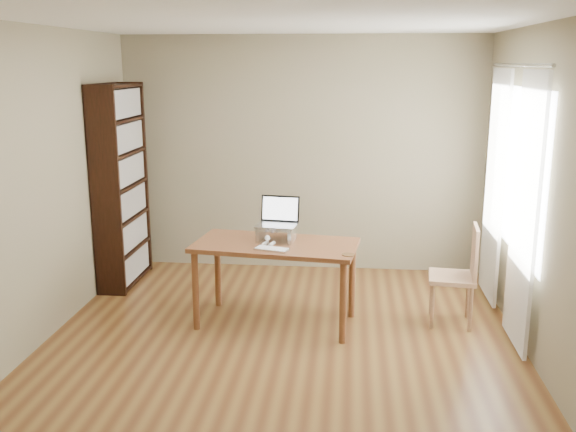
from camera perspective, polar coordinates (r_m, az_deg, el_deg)
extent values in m
cube|color=#553016|center=(5.37, -0.75, -11.98)|extent=(4.00, 4.50, 0.02)
cube|color=white|center=(4.86, -0.85, 17.15)|extent=(4.00, 4.50, 0.02)
cube|color=#827A57|center=(7.17, 1.22, 5.46)|extent=(4.00, 0.02, 2.60)
cube|color=#827A57|center=(2.80, -6.00, -7.47)|extent=(4.00, 0.02, 2.60)
cube|color=#827A57|center=(5.55, -21.92, 2.12)|extent=(0.02, 4.50, 2.60)
cube|color=#827A57|center=(5.14, 22.09, 1.26)|extent=(0.02, 4.50, 2.60)
cube|color=white|center=(5.87, 19.76, 3.87)|extent=(0.01, 1.80, 1.40)
cube|color=black|center=(6.52, -15.94, 1.91)|extent=(0.30, 0.04, 2.10)
cube|color=black|center=(7.31, -13.51, 3.26)|extent=(0.30, 0.04, 2.10)
cube|color=black|center=(6.97, -15.74, 2.63)|extent=(0.02, 0.90, 2.10)
cube|color=black|center=(7.17, -14.18, -5.40)|extent=(0.30, 0.84, 0.02)
cube|color=black|center=(7.11, -14.03, -4.12)|extent=(0.20, 0.78, 0.28)
cube|color=black|center=(7.07, -14.33, -2.79)|extent=(0.30, 0.84, 0.03)
cube|color=black|center=(7.02, -14.18, -1.47)|extent=(0.20, 0.78, 0.28)
cube|color=black|center=(6.99, -14.50, -0.11)|extent=(0.30, 0.84, 0.02)
cube|color=black|center=(6.94, -14.34, 1.25)|extent=(0.20, 0.78, 0.28)
cube|color=black|center=(6.92, -14.66, 2.63)|extent=(0.30, 0.84, 0.02)
cube|color=black|center=(6.88, -14.51, 4.02)|extent=(0.20, 0.78, 0.28)
cube|color=black|center=(6.86, -14.83, 5.41)|extent=(0.30, 0.84, 0.02)
cube|color=black|center=(6.83, -14.68, 6.83)|extent=(0.20, 0.78, 0.28)
cube|color=black|center=(6.83, -15.00, 8.24)|extent=(0.30, 0.84, 0.02)
cube|color=black|center=(6.80, -14.85, 9.67)|extent=(0.20, 0.78, 0.28)
cube|color=black|center=(6.81, -15.17, 11.09)|extent=(0.30, 0.84, 0.03)
cube|color=white|center=(5.38, 20.30, 0.29)|extent=(0.03, 0.70, 2.20)
cube|color=white|center=(6.43, 17.91, 2.52)|extent=(0.03, 0.70, 2.20)
cylinder|color=silver|center=(5.79, 19.87, 12.51)|extent=(0.03, 1.90, 0.03)
cube|color=brown|center=(5.66, -1.12, -2.61)|extent=(1.50, 0.89, 0.04)
cylinder|color=brown|center=(6.16, -6.81, -5.03)|extent=(0.06, 0.06, 0.71)
cylinder|color=brown|center=(6.02, 5.41, -5.43)|extent=(0.06, 0.06, 0.71)
cylinder|color=brown|center=(5.62, -8.10, -6.92)|extent=(0.06, 0.06, 0.71)
cylinder|color=brown|center=(5.46, 5.37, -7.42)|extent=(0.06, 0.06, 0.71)
cube|color=silver|center=(5.74, -2.47, -1.58)|extent=(0.03, 0.25, 0.12)
cube|color=silver|center=(5.70, 0.42, -1.66)|extent=(0.03, 0.25, 0.12)
cube|color=silver|center=(5.70, -1.03, -0.98)|extent=(0.32, 0.25, 0.01)
cube|color=silver|center=(5.70, -1.03, -0.85)|extent=(0.38, 0.29, 0.02)
cube|color=black|center=(5.81, -0.87, 0.68)|extent=(0.36, 0.10, 0.23)
cube|color=white|center=(5.80, -0.88, 0.67)|extent=(0.32, 0.08, 0.20)
cube|color=silver|center=(5.45, -1.46, -2.97)|extent=(0.31, 0.20, 0.02)
cube|color=white|center=(5.44, -1.46, -2.87)|extent=(0.29, 0.18, 0.00)
cylinder|color=brown|center=(5.33, 5.39, -3.44)|extent=(0.11, 0.11, 0.01)
ellipsoid|color=#413933|center=(5.74, -1.11, -1.45)|extent=(0.18, 0.41, 0.14)
ellipsoid|color=#413933|center=(5.85, -0.99, -1.22)|extent=(0.16, 0.17, 0.13)
ellipsoid|color=#413933|center=(5.56, -1.34, -1.74)|extent=(0.11, 0.10, 0.10)
ellipsoid|color=white|center=(5.61, -1.29, -2.00)|extent=(0.10, 0.10, 0.09)
sphere|color=white|center=(5.53, -1.38, -1.99)|extent=(0.05, 0.05, 0.05)
cone|color=#413933|center=(5.55, -1.63, -1.26)|extent=(0.03, 0.04, 0.05)
cone|color=#413933|center=(5.55, -1.05, -1.27)|extent=(0.03, 0.04, 0.05)
cylinder|color=white|center=(5.57, -1.66, -2.50)|extent=(0.03, 0.10, 0.03)
cylinder|color=white|center=(5.56, -1.04, -2.52)|extent=(0.03, 0.10, 0.03)
cylinder|color=#413933|center=(5.87, -0.09, -1.60)|extent=(0.14, 0.22, 0.03)
cube|color=#AA7C5C|center=(5.93, 14.36, -5.32)|extent=(0.44, 0.44, 0.04)
cylinder|color=#AA7C5C|center=(5.83, 12.88, -7.83)|extent=(0.04, 0.04, 0.43)
cylinder|color=#AA7C5C|center=(5.88, 16.06, -7.83)|extent=(0.04, 0.04, 0.43)
cylinder|color=#AA7C5C|center=(6.13, 12.51, -6.73)|extent=(0.04, 0.04, 0.43)
cylinder|color=#AA7C5C|center=(6.18, 15.53, -6.75)|extent=(0.04, 0.04, 0.43)
cube|color=#AA7C5C|center=(5.89, 16.25, -3.13)|extent=(0.07, 0.38, 0.48)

